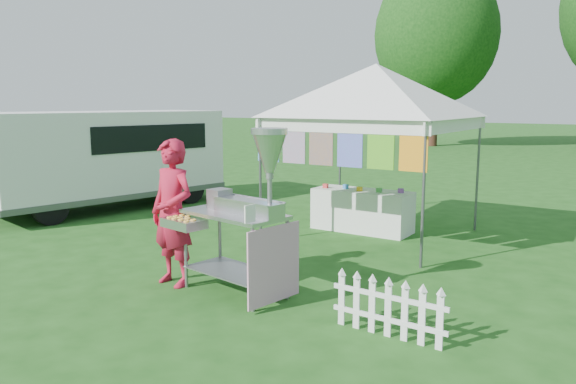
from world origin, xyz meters
The scene contains 8 objects.
ground centered at (0.00, 0.00, 0.00)m, with size 120.00×120.00×0.00m, color #1C4C15.
canopy_main centered at (0.00, 3.49, 2.99)m, with size 4.24×4.24×3.45m.
tree_left centered at (-6.00, 24.00, 5.83)m, with size 6.40×6.40×9.53m.
donut_cart centered at (0.07, -0.27, 1.21)m, with size 1.61×0.99×2.06m.
vendor centered at (-1.02, -0.39, 0.95)m, with size 0.69×0.45×1.90m, color #BB1734.
cargo_van centered at (-6.12, 2.80, 1.15)m, with size 3.04×5.46×2.14m.
picket_fence centered at (1.98, -0.41, 0.29)m, with size 1.26×0.07×0.56m.
display_table centered at (-0.32, 3.74, 0.38)m, with size 1.80×0.70×0.76m, color white.
Camera 1 is at (4.10, -5.48, 2.36)m, focal length 35.00 mm.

